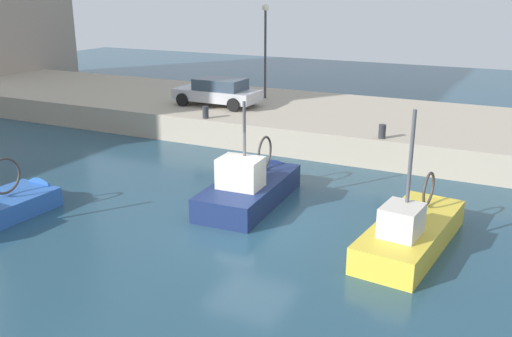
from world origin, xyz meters
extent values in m
plane|color=navy|center=(0.00, 0.00, 0.00)|extent=(80.00, 80.00, 0.00)
cube|color=#ADA08C|center=(11.50, 0.00, 0.60)|extent=(9.00, 56.00, 1.20)
cone|color=#2D60B7|center=(-0.85, 7.18, 0.00)|extent=(0.97, 1.68, 1.64)
torus|color=#3F3833|center=(-2.55, 7.25, 1.24)|extent=(1.18, 0.13, 1.17)
cube|color=navy|center=(1.66, 0.89, 0.00)|extent=(4.73, 2.17, 1.55)
cone|color=navy|center=(4.32, 1.03, 0.00)|extent=(0.99, 1.78, 1.73)
cube|color=#B2A893|center=(1.66, 0.89, 0.70)|extent=(4.54, 2.00, 0.08)
cube|color=beige|center=(0.97, 0.85, 1.23)|extent=(1.08, 1.38, 0.99)
cylinder|color=#4C4C51|center=(1.27, 0.87, 2.08)|extent=(0.10, 0.10, 2.77)
torus|color=#3F3833|center=(2.96, 0.96, 1.38)|extent=(1.16, 0.14, 1.16)
sphere|color=white|center=(0.21, 1.88, 0.23)|extent=(0.32, 0.32, 0.32)
cube|color=gold|center=(0.63, -4.58, 0.00)|extent=(5.00, 2.19, 1.47)
cone|color=gold|center=(3.38, -4.88, 0.00)|extent=(1.06, 1.60, 1.51)
cube|color=#9E7A51|center=(0.63, -4.58, 0.66)|extent=(4.79, 2.04, 0.08)
cube|color=beige|center=(-0.34, -4.48, 1.11)|extent=(1.21, 1.05, 0.82)
cylinder|color=#4C4C51|center=(0.00, -4.52, 2.31)|extent=(0.10, 0.10, 3.29)
torus|color=#3F3833|center=(1.98, -4.73, 1.28)|extent=(1.02, 0.19, 1.01)
sphere|color=white|center=(-0.72, -3.51, 0.22)|extent=(0.32, 0.32, 0.32)
cube|color=#B7B7BC|center=(10.11, 7.01, 1.74)|extent=(1.83, 4.26, 0.54)
cube|color=#384756|center=(10.11, 6.80, 2.28)|extent=(1.60, 2.39, 0.54)
cylinder|color=black|center=(9.22, 8.46, 1.52)|extent=(0.22, 0.64, 0.64)
cylinder|color=black|center=(11.03, 8.45, 1.52)|extent=(0.22, 0.64, 0.64)
cylinder|color=black|center=(9.20, 5.57, 1.52)|extent=(0.22, 0.64, 0.64)
cylinder|color=black|center=(11.00, 5.56, 1.52)|extent=(0.22, 0.64, 0.64)
cylinder|color=#2D2D33|center=(7.35, -2.00, 1.48)|extent=(0.28, 0.28, 0.55)
cylinder|color=#2D2D33|center=(7.35, 6.00, 1.48)|extent=(0.28, 0.28, 0.55)
cylinder|color=#38383D|center=(13.00, 5.73, 3.45)|extent=(0.12, 0.12, 4.50)
sphere|color=#F2EACC|center=(13.00, 5.73, 5.85)|extent=(0.36, 0.36, 0.36)
camera|label=1|loc=(-13.88, -7.04, 6.78)|focal=39.56mm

